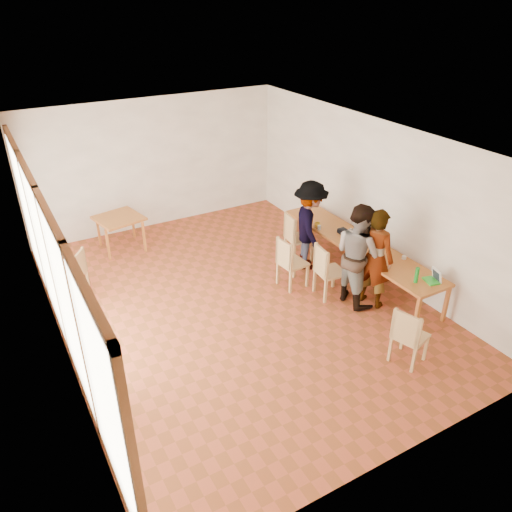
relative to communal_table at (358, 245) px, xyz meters
The scene contains 25 objects.
ground 2.62m from the communal_table, behind, with size 8.00×8.00×0.00m, color #A54628.
wall_back 5.07m from the communal_table, 119.95° to the left, with size 6.00×0.10×3.00m, color white.
wall_front 4.50m from the communal_table, 124.33° to the right, with size 6.00×0.10×3.00m, color white.
wall_right 1.00m from the communal_table, 34.17° to the left, with size 0.10×8.00×3.00m, color white.
window_wall 5.53m from the communal_table, behind, with size 0.10×8.00×3.00m, color white.
ceiling 3.43m from the communal_table, behind, with size 6.00×8.00×0.04m, color white.
communal_table is the anchor object (origin of this frame).
side_table 5.08m from the communal_table, 136.76° to the left, with size 0.90×0.90×0.75m.
chair_near 2.64m from the communal_table, 113.61° to the right, with size 0.57×0.57×0.52m.
chair_mid 1.02m from the communal_table, 164.25° to the right, with size 0.54×0.54×0.55m.
chair_far 1.43m from the communal_table, 166.58° to the left, with size 0.51×0.51×0.54m.
chair_empty 1.37m from the communal_table, 121.35° to the left, with size 0.53×0.53×0.55m.
chair_spare 5.33m from the communal_table, 157.43° to the left, with size 0.58×0.58×0.48m.
person_near 0.98m from the communal_table, 113.69° to the right, with size 0.68×0.44×1.86m, color gray.
person_mid 0.90m from the communal_table, 132.22° to the right, with size 0.92×0.72×1.90m, color gray.
person_far 1.03m from the communal_table, 126.32° to the left, with size 1.19×0.68×1.84m, color gray.
laptop_near 1.74m from the communal_table, 84.74° to the right, with size 0.28×0.30×0.22m.
laptop_mid 0.16m from the communal_table, 109.17° to the left, with size 0.26×0.28×0.22m.
laptop_far 0.31m from the communal_table, 57.86° to the left, with size 0.24×0.27×0.22m.
yellow_mug 1.01m from the communal_table, 106.60° to the left, with size 0.13×0.13×0.10m, color yellow.
green_bottle 1.63m from the communal_table, 94.52° to the right, with size 0.07×0.07×0.28m, color #167D23.
clear_glass 0.92m from the communal_table, 110.88° to the left, with size 0.07×0.07×0.09m, color silver.
condiment_cup 0.96m from the communal_table, 72.58° to the right, with size 0.08×0.08×0.06m, color white.
pink_phone 0.73m from the communal_table, 106.18° to the right, with size 0.05×0.10×0.01m, color #E83A4E.
black_pouch 0.44m from the communal_table, 91.72° to the left, with size 0.16×0.26×0.09m, color black.
Camera 1 is at (-3.47, -6.82, 5.13)m, focal length 35.00 mm.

